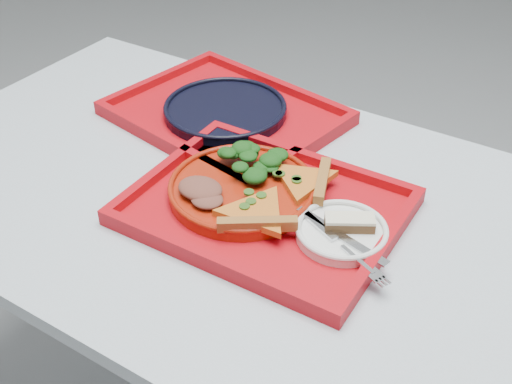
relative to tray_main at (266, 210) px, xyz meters
The scene contains 13 objects.
table 0.09m from the tray_main, 24.03° to the left, with size 1.60×0.80×0.75m.
tray_main is the anchor object (origin of this frame).
tray_far 0.33m from the tray_main, 136.48° to the left, with size 0.45×0.35×0.01m, color #B00911.
dinner_plate 0.06m from the tray_main, 169.70° to the left, with size 0.26×0.26×0.02m, color #981D0A.
side_plate 0.15m from the tray_main, ahead, with size 0.15×0.15×0.01m, color white.
navy_plate 0.33m from the tray_main, 136.48° to the left, with size 0.26×0.26×0.02m, color black.
pizza_slice_a 0.06m from the tray_main, 78.12° to the right, with size 0.15×0.13×0.02m, color gold, non-canonical shape.
pizza_slice_b 0.09m from the tray_main, 67.90° to the left, with size 0.14×0.12×0.02m, color gold, non-canonical shape.
salad_heap 0.11m from the tray_main, 140.43° to the left, with size 0.10×0.09×0.05m, color black.
meat_portion 0.12m from the tray_main, 155.06° to the right, with size 0.08×0.07×0.02m, color brown.
dessert_bar 0.16m from the tray_main, ahead, with size 0.09×0.07×0.02m.
knife 0.15m from the tray_main, ahead, with size 0.18×0.02×0.01m, color silver.
fork 0.17m from the tray_main, 12.71° to the right, with size 0.18×0.02×0.01m, color silver.
Camera 1 is at (0.41, -0.77, 1.45)m, focal length 45.00 mm.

